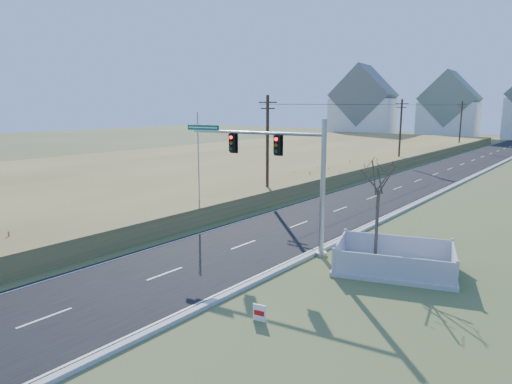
% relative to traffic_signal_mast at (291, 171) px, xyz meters
% --- Properties ---
extents(ground, '(260.00, 260.00, 0.00)m').
position_rel_traffic_signal_mast_xyz_m(ground, '(-2.63, -5.00, -4.55)').
color(ground, '#4A572A').
rests_on(ground, ground).
extents(road, '(8.00, 180.00, 0.06)m').
position_rel_traffic_signal_mast_xyz_m(road, '(-2.63, 45.00, -4.52)').
color(road, black).
rests_on(road, ground).
extents(curb, '(0.30, 180.00, 0.18)m').
position_rel_traffic_signal_mast_xyz_m(curb, '(1.52, 45.00, -4.46)').
color(curb, '#B2AFA8').
rests_on(curb, ground).
extents(reed_marsh, '(38.00, 110.00, 1.30)m').
position_rel_traffic_signal_mast_xyz_m(reed_marsh, '(-26.63, 35.00, -3.90)').
color(reed_marsh, '#A3924A').
rests_on(reed_marsh, ground).
extents(utility_pole_near, '(1.80, 0.26, 9.00)m').
position_rel_traffic_signal_mast_xyz_m(utility_pole_near, '(-9.13, 10.00, 0.13)').
color(utility_pole_near, '#422D1E').
rests_on(utility_pole_near, ground).
extents(utility_pole_mid, '(1.80, 0.26, 9.00)m').
position_rel_traffic_signal_mast_xyz_m(utility_pole_mid, '(-9.13, 40.00, 0.13)').
color(utility_pole_mid, '#422D1E').
rests_on(utility_pole_mid, ground).
extents(utility_pole_far, '(1.80, 0.26, 9.00)m').
position_rel_traffic_signal_mast_xyz_m(utility_pole_far, '(-9.13, 70.00, 0.13)').
color(utility_pole_far, '#422D1E').
rests_on(utility_pole_far, ground).
extents(condo_nw, '(17.69, 13.38, 19.05)m').
position_rel_traffic_signal_mast_xyz_m(condo_nw, '(-40.63, 95.00, 3.15)').
color(condo_nw, white).
rests_on(condo_nw, ground).
extents(condo_nnw, '(14.93, 11.17, 17.03)m').
position_rel_traffic_signal_mast_xyz_m(condo_nnw, '(-20.63, 103.00, 2.38)').
color(condo_nnw, white).
rests_on(condo_nnw, ground).
extents(traffic_signal_mast, '(9.29, 1.59, 7.45)m').
position_rel_traffic_signal_mast_xyz_m(traffic_signal_mast, '(0.00, 0.00, 0.00)').
color(traffic_signal_mast, '#9EA0A5').
rests_on(traffic_signal_mast, ground).
extents(fence_enclosure, '(6.73, 5.59, 1.31)m').
position_rel_traffic_signal_mast_xyz_m(fence_enclosure, '(5.89, 0.55, -4.29)').
color(fence_enclosure, '#B7B5AD').
rests_on(fence_enclosure, ground).
extents(open_sign, '(0.53, 0.16, 0.66)m').
position_rel_traffic_signal_mast_xyz_m(open_sign, '(3.98, -8.00, -4.20)').
color(open_sign, white).
rests_on(open_sign, ground).
extents(flagpole, '(0.34, 0.34, 7.66)m').
position_rel_traffic_signal_mast_xyz_m(flagpole, '(-9.63, 2.35, -1.50)').
color(flagpole, '#B7B5AD').
rests_on(flagpole, ground).
extents(bare_tree, '(2.15, 2.15, 5.70)m').
position_rel_traffic_signal_mast_xyz_m(bare_tree, '(4.50, 1.46, 0.04)').
color(bare_tree, '#4C3F33').
rests_on(bare_tree, ground).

